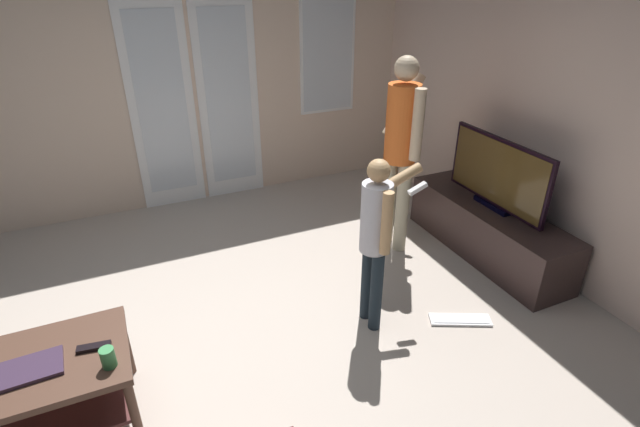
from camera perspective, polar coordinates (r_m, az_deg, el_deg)
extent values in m
cube|color=#BEAFA2|center=(3.32, -12.53, -17.41)|extent=(5.75, 5.22, 0.02)
cube|color=beige|center=(5.05, -20.88, 14.21)|extent=(5.75, 0.06, 2.56)
cube|color=white|center=(5.09, -18.30, 11.58)|extent=(0.63, 0.02, 2.08)
cube|color=silver|center=(5.06, -18.36, 12.08)|extent=(0.47, 0.01, 1.78)
cube|color=white|center=(5.19, -10.84, 12.78)|extent=(0.63, 0.02, 2.08)
cube|color=silver|center=(5.17, -10.85, 13.28)|extent=(0.47, 0.01, 1.78)
cube|color=white|center=(5.48, 0.91, 18.31)|extent=(0.65, 0.02, 1.23)
cube|color=silver|center=(5.47, 0.97, 18.29)|extent=(0.59, 0.01, 1.17)
cube|color=beige|center=(4.07, 28.40, 9.76)|extent=(0.06, 5.22, 2.56)
cube|color=#4E3225|center=(2.96, -31.68, -15.60)|extent=(0.98, 0.63, 0.04)
cube|color=#502624|center=(3.16, -30.27, -19.66)|extent=(0.90, 0.55, 0.02)
cylinder|color=#4E3225|center=(2.86, -21.32, -21.42)|extent=(0.05, 0.05, 0.45)
cylinder|color=#4E3225|center=(3.27, -22.21, -14.33)|extent=(0.05, 0.05, 0.45)
cube|color=#372725|center=(4.44, 19.38, -1.92)|extent=(0.47, 1.63, 0.46)
cube|color=black|center=(3.99, 27.07, -6.76)|extent=(0.40, 0.02, 0.26)
cube|color=black|center=(4.33, 19.89, 0.96)|extent=(0.08, 0.37, 0.04)
cube|color=black|center=(4.21, 20.54, 4.65)|extent=(0.04, 1.07, 0.57)
cube|color=#4C3819|center=(4.20, 20.35, 4.62)|extent=(0.00, 1.02, 0.52)
cylinder|color=tan|center=(4.23, 9.80, 0.63)|extent=(0.11, 0.11, 0.83)
cylinder|color=tan|center=(4.35, 8.26, 1.55)|extent=(0.11, 0.11, 0.83)
cylinder|color=orange|center=(4.01, 9.80, 10.53)|extent=(0.27, 0.27, 0.65)
sphere|color=#D2B591|center=(3.91, 10.33, 16.72)|extent=(0.20, 0.20, 0.20)
cylinder|color=#D2B591|center=(3.88, 11.61, 10.31)|extent=(0.09, 0.09, 0.57)
cylinder|color=#D2B591|center=(4.23, 10.00, 12.64)|extent=(0.42, 0.15, 0.52)
cube|color=white|center=(4.40, 11.41, 9.93)|extent=(0.11, 0.05, 0.13)
cylinder|color=#1B252E|center=(3.34, 6.74, -9.34)|extent=(0.09, 0.09, 0.61)
cylinder|color=#1B252E|center=(3.43, 5.65, -8.12)|extent=(0.09, 0.09, 0.61)
cylinder|color=silver|center=(3.09, 6.70, -0.52)|extent=(0.20, 0.20, 0.48)
sphere|color=tan|center=(2.95, 7.04, 5.12)|extent=(0.15, 0.15, 0.15)
cylinder|color=tan|center=(2.98, 7.97, -1.19)|extent=(0.07, 0.07, 0.43)
cylinder|color=tan|center=(3.22, 8.79, 3.70)|extent=(0.42, 0.08, 0.22)
cube|color=white|center=(3.35, 11.61, 2.95)|extent=(0.14, 0.04, 0.08)
cube|color=white|center=(3.70, 16.43, -12.11)|extent=(0.45, 0.31, 0.02)
cube|color=silver|center=(3.69, 16.46, -11.98)|extent=(0.40, 0.26, 0.00)
cube|color=#3D2C41|center=(2.91, -31.44, -15.62)|extent=(0.32, 0.23, 0.02)
cylinder|color=#39854A|center=(2.73, -24.03, -15.49)|extent=(0.07, 0.07, 0.11)
cube|color=black|center=(2.89, -25.45, -14.24)|extent=(0.18, 0.07, 0.02)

